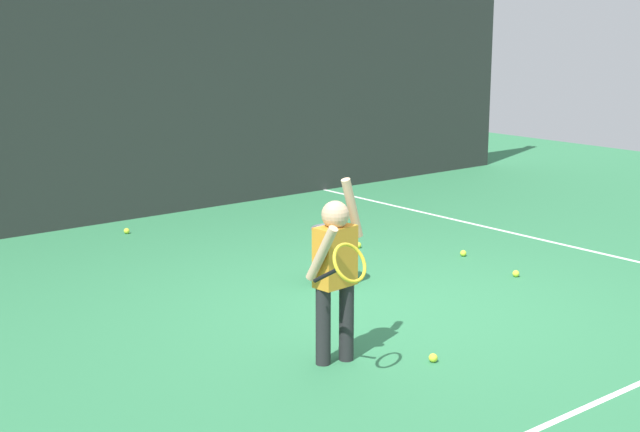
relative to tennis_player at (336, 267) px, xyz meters
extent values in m
plane|color=#2D7247|center=(1.24, 0.68, -0.73)|extent=(20.00, 20.00, 0.00)
cube|color=white|center=(1.24, -1.62, -0.72)|extent=(9.00, 0.05, 0.00)
cube|color=white|center=(4.21, 1.68, -0.72)|extent=(0.05, 9.00, 0.00)
cube|color=#282D2B|center=(1.24, 5.31, 1.21)|extent=(13.13, 0.08, 3.88)
cylinder|color=slate|center=(3.38, 5.37, 1.29)|extent=(0.09, 0.09, 4.03)
cylinder|color=slate|center=(7.65, 5.37, 1.29)|extent=(0.09, 0.09, 4.03)
cylinder|color=#232326|center=(-0.08, 0.04, -0.44)|extent=(0.11, 0.11, 0.58)
cylinder|color=#232326|center=(0.10, 0.00, -0.44)|extent=(0.11, 0.11, 0.58)
cube|color=orange|center=(0.01, 0.02, 0.07)|extent=(0.31, 0.20, 0.44)
sphere|color=tan|center=(0.01, 0.02, 0.38)|extent=(0.20, 0.20, 0.20)
cylinder|color=tan|center=(0.20, 0.06, 0.39)|extent=(0.21, 0.09, 0.46)
cylinder|color=tan|center=(-0.18, -0.06, 0.14)|extent=(0.10, 0.29, 0.43)
cylinder|color=black|center=(-0.24, -0.19, 0.03)|extent=(0.05, 0.24, 0.15)
torus|color=yellow|center=(-0.22, -0.41, 0.16)|extent=(0.30, 0.19, 0.26)
cylinder|color=gray|center=(1.22, 1.51, -0.45)|extent=(0.36, 0.36, 0.55)
torus|color=#595B60|center=(1.22, 1.51, -0.18)|extent=(0.38, 0.38, 0.02)
sphere|color=#CCE033|center=(2.35, 2.41, -0.69)|extent=(0.07, 0.07, 0.07)
sphere|color=#CCE033|center=(2.98, 1.45, -0.69)|extent=(0.07, 0.07, 0.07)
sphere|color=#CCE033|center=(0.57, -0.44, -0.69)|extent=(0.07, 0.07, 0.07)
sphere|color=#CCE033|center=(0.69, 4.61, -0.69)|extent=(0.07, 0.07, 0.07)
sphere|color=#CCE033|center=(2.80, 0.60, -0.69)|extent=(0.07, 0.07, 0.07)
sphere|color=#CCE033|center=(3.46, 3.89, -0.69)|extent=(0.07, 0.07, 0.07)
camera|label=1|loc=(-4.01, -4.76, 1.75)|focal=50.79mm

